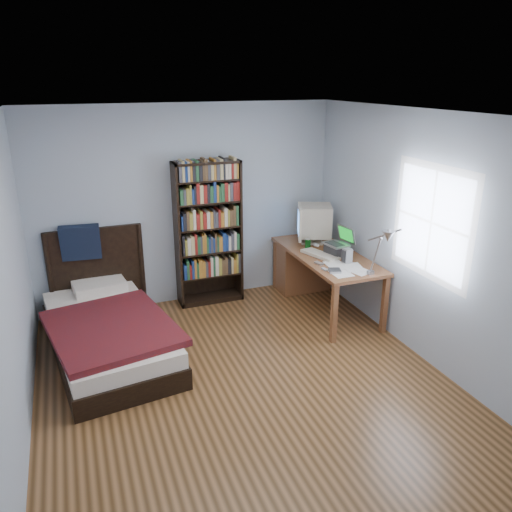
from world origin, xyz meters
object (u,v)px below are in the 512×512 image
object	(u,v)px
speaker	(347,256)
soda_can	(308,244)
crt_monitor	(313,221)
keyboard	(320,255)
desk	(308,264)
laptop	(337,247)
desk_lamp	(386,240)
bed	(107,327)
bookshelf	(208,233)

from	to	relation	value
speaker	soda_can	distance (m)	0.65
crt_monitor	keyboard	distance (m)	0.60
desk	laptop	bearing A→B (deg)	-81.20
laptop	desk_lamp	xyz separation A→B (m)	(-0.09, -1.07, 0.42)
desk	laptop	world-z (taller)	laptop
soda_can	bed	xyz separation A→B (m)	(-2.53, -0.31, -0.54)
desk	laptop	size ratio (longest dim) A/B	4.82
bookshelf	bed	xyz separation A→B (m)	(-1.38, -0.81, -0.67)
crt_monitor	speaker	world-z (taller)	crt_monitor
crt_monitor	desk_lamp	xyz separation A→B (m)	(-0.04, -1.63, 0.24)
keyboard	soda_can	world-z (taller)	soda_can
desk_lamp	desk	bearing A→B (deg)	89.99
laptop	keyboard	distance (m)	0.23
crt_monitor	speaker	xyz separation A→B (m)	(0.03, -0.83, -0.20)
speaker	bookshelf	world-z (taller)	bookshelf
speaker	bookshelf	xyz separation A→B (m)	(-1.36, 1.11, 0.10)
desk	soda_can	size ratio (longest dim) A/B	13.27
desk	soda_can	xyz separation A→B (m)	(-0.14, -0.25, 0.37)
laptop	desk	bearing A→B (deg)	98.80
laptop	desk_lamp	distance (m)	1.16
desk_lamp	bed	size ratio (longest dim) A/B	0.29
bookshelf	bed	bearing A→B (deg)	-149.51
laptop	keyboard	xyz separation A→B (m)	(-0.20, 0.05, -0.09)
crt_monitor	bookshelf	distance (m)	1.36
crt_monitor	laptop	xyz separation A→B (m)	(0.05, -0.56, -0.18)
speaker	bed	world-z (taller)	bed
desk	bookshelf	distance (m)	1.40
crt_monitor	keyboard	xyz separation A→B (m)	(-0.15, -0.51, -0.27)
laptop	bed	bearing A→B (deg)	179.53
crt_monitor	bookshelf	xyz separation A→B (m)	(-1.33, 0.28, -0.10)
laptop	bookshelf	xyz separation A→B (m)	(-1.38, 0.83, 0.09)
keyboard	soda_can	bearing A→B (deg)	76.67
desk	bookshelf	xyz separation A→B (m)	(-1.29, 0.25, 0.50)
keyboard	laptop	bearing A→B (deg)	-30.74
crt_monitor	speaker	bearing A→B (deg)	-88.13
bookshelf	bed	distance (m)	1.73
crt_monitor	laptop	bearing A→B (deg)	-84.93
crt_monitor	desk_lamp	distance (m)	1.65
crt_monitor	bed	distance (m)	2.86
speaker	bookshelf	size ratio (longest dim) A/B	0.10
desk_lamp	bookshelf	distance (m)	2.33
crt_monitor	speaker	distance (m)	0.86
desk_lamp	bed	bearing A→B (deg)	157.65
bookshelf	laptop	bearing A→B (deg)	-31.17
speaker	bed	bearing A→B (deg)	169.60
crt_monitor	soda_can	size ratio (longest dim) A/B	4.45
laptop	speaker	size ratio (longest dim) A/B	2.02
bed	desk	bearing A→B (deg)	11.81
desk	bookshelf	bearing A→B (deg)	168.86
laptop	bed	xyz separation A→B (m)	(-2.75, 0.02, -0.58)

